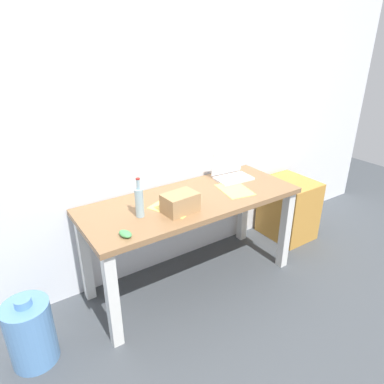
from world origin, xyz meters
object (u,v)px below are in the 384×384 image
desk (192,211)px  cardboard_box (180,203)px  water_cooler_jug (31,333)px  computer_mouse (125,234)px  filing_cabinet (288,208)px  beer_bottle (139,202)px  laptop_right (231,172)px

desk → cardboard_box: 0.29m
cardboard_box → water_cooler_jug: bearing=178.3°
cardboard_box → water_cooler_jug: cardboard_box is taller
computer_mouse → filing_cabinet: bearing=-3.0°
beer_bottle → cardboard_box: 0.28m
beer_bottle → water_cooler_jug: size_ratio=0.58×
water_cooler_jug → filing_cabinet: bearing=4.1°
laptop_right → beer_bottle: beer_bottle is taller
beer_bottle → water_cooler_jug: (-0.79, -0.06, -0.64)m
water_cooler_jug → computer_mouse: bearing=-11.4°
beer_bottle → desk: bearing=5.4°
beer_bottle → water_cooler_jug: bearing=-175.7°
desk → water_cooler_jug: size_ratio=3.50×
computer_mouse → cardboard_box: 0.46m
laptop_right → water_cooler_jug: (-1.74, -0.25, -0.58)m
filing_cabinet → desk: bearing=-176.5°
laptop_right → beer_bottle: size_ratio=1.15×
desk → filing_cabinet: 1.25m
cardboard_box → desk: bearing=35.6°
desk → beer_bottle: 0.50m
cardboard_box → water_cooler_jug: (-1.05, 0.03, -0.60)m
desk → cardboard_box: bearing=-144.4°
desk → water_cooler_jug: 1.31m
desk → filing_cabinet: bearing=3.5°
laptop_right → filing_cabinet: bearing=-6.2°
cardboard_box → filing_cabinet: 1.49m
filing_cabinet → computer_mouse: bearing=-170.7°
desk → filing_cabinet: (1.20, 0.07, -0.34)m
computer_mouse → filing_cabinet: (1.83, 0.30, -0.47)m
cardboard_box → filing_cabinet: bearing=8.5°
water_cooler_jug → cardboard_box: bearing=-1.7°
beer_bottle → computer_mouse: 0.28m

